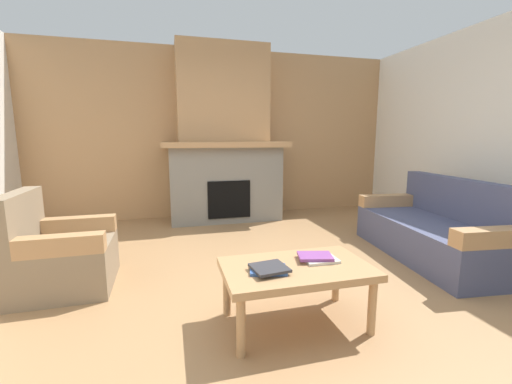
{
  "coord_description": "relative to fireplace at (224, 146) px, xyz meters",
  "views": [
    {
      "loc": [
        -0.85,
        -2.5,
        1.28
      ],
      "look_at": [
        0.11,
        1.1,
        0.67
      ],
      "focal_mm": 22.91,
      "sensor_mm": 36.0,
      "label": 1
    }
  ],
  "objects": [
    {
      "name": "armchair",
      "position": [
        -1.8,
        -2.11,
        -0.87
      ],
      "size": [
        0.77,
        0.77,
        0.85
      ],
      "color": "#847056",
      "rests_on": "ground"
    },
    {
      "name": "book_stack_center",
      "position": [
        0.14,
        -3.11,
        -0.71
      ],
      "size": [
        0.28,
        0.22,
        0.04
      ],
      "color": "beige",
      "rests_on": "coffee_table"
    },
    {
      "name": "couch",
      "position": [
        1.93,
        -2.32,
        -0.88
      ],
      "size": [
        1.03,
        1.88,
        0.85
      ],
      "color": "#474C6B",
      "rests_on": "ground"
    },
    {
      "name": "ground",
      "position": [
        0.0,
        -2.62,
        -1.16
      ],
      "size": [
        9.0,
        9.0,
        0.0
      ],
      "primitive_type": "plane",
      "color": "#9E754C"
    },
    {
      "name": "wall_back_wood_panel",
      "position": [
        0.0,
        0.38,
        0.19
      ],
      "size": [
        6.0,
        0.12,
        2.7
      ],
      "primitive_type": "cube",
      "color": "tan",
      "rests_on": "ground"
    },
    {
      "name": "book_stack_near_edge",
      "position": [
        -0.25,
        -3.21,
        -0.71
      ],
      "size": [
        0.27,
        0.25,
        0.04
      ],
      "color": "#335699",
      "rests_on": "coffee_table"
    },
    {
      "name": "fireplace",
      "position": [
        0.0,
        0.0,
        0.0
      ],
      "size": [
        1.9,
        0.82,
        2.7
      ],
      "color": "gray",
      "rests_on": "ground"
    },
    {
      "name": "coffee_table",
      "position": [
        -0.04,
        -3.16,
        -0.79
      ],
      "size": [
        1.0,
        0.6,
        0.43
      ],
      "color": "tan",
      "rests_on": "ground"
    }
  ]
}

